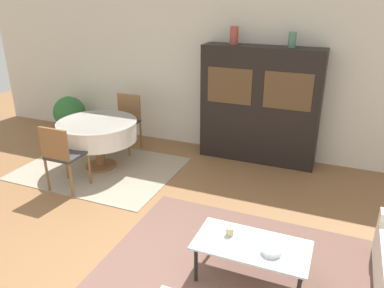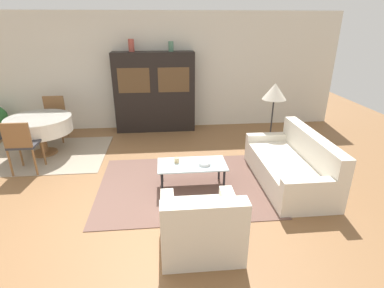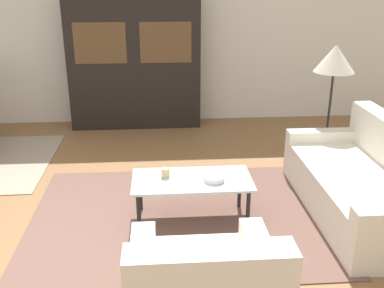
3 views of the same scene
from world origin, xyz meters
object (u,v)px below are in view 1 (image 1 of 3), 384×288
(vase_tall, at_px, (234,36))
(vase_short, at_px, (292,40))
(dining_chair_far, at_px, (126,118))
(bowl, at_px, (271,251))
(dining_table, at_px, (98,131))
(coffee_table, at_px, (251,248))
(cup, at_px, (230,231))
(potted_plant, at_px, (70,114))
(display_cabinet, at_px, (259,105))
(dining_chair_near, at_px, (62,153))

(vase_tall, relative_size, vase_short, 1.24)
(dining_chair_far, distance_m, bowl, 3.90)
(dining_table, bearing_deg, coffee_table, -29.29)
(coffee_table, distance_m, vase_short, 3.26)
(coffee_table, distance_m, vase_tall, 3.43)
(cup, bearing_deg, dining_chair_far, 137.92)
(vase_tall, bearing_deg, potted_plant, -175.54)
(vase_tall, bearing_deg, display_cabinet, -0.11)
(dining_table, height_order, potted_plant, dining_table)
(dining_chair_near, bearing_deg, dining_chair_far, 90.00)
(display_cabinet, distance_m, dining_chair_far, 2.29)
(display_cabinet, height_order, cup, display_cabinet)
(dining_chair_far, height_order, cup, dining_chair_far)
(dining_table, relative_size, vase_short, 5.55)
(vase_tall, bearing_deg, bowl, -66.35)
(coffee_table, bearing_deg, vase_tall, 110.74)
(dining_chair_near, distance_m, vase_short, 3.62)
(vase_tall, height_order, vase_short, vase_tall)
(potted_plant, bearing_deg, vase_short, 3.49)
(display_cabinet, bearing_deg, vase_tall, 179.89)
(dining_chair_near, distance_m, cup, 2.69)
(dining_table, xyz_separation_m, dining_chair_far, (-0.00, 0.82, -0.04))
(vase_short, bearing_deg, bowl, -82.24)
(vase_tall, bearing_deg, cup, -73.15)
(bowl, distance_m, vase_short, 3.29)
(bowl, bearing_deg, vase_short, 97.76)
(display_cabinet, distance_m, vase_tall, 1.15)
(cup, height_order, vase_short, vase_short)
(cup, bearing_deg, display_cabinet, 97.72)
(coffee_table, relative_size, vase_tall, 3.96)
(display_cabinet, distance_m, vase_short, 1.11)
(vase_short, bearing_deg, dining_chair_far, -170.60)
(bowl, bearing_deg, potted_plant, 148.98)
(potted_plant, bearing_deg, dining_chair_far, -7.79)
(coffee_table, distance_m, bowl, 0.21)
(dining_chair_far, bearing_deg, cup, 137.92)
(dining_table, distance_m, bowl, 3.44)
(dining_table, bearing_deg, potted_plant, 143.96)
(vase_tall, relative_size, potted_plant, 0.36)
(display_cabinet, height_order, dining_chair_far, display_cabinet)
(dining_chair_near, bearing_deg, dining_table, 90.00)
(cup, xyz_separation_m, bowl, (0.43, -0.12, -0.02))
(cup, bearing_deg, potted_plant, 147.55)
(coffee_table, height_order, dining_chair_near, dining_chair_near)
(coffee_table, xyz_separation_m, display_cabinet, (-0.61, 2.84, 0.55))
(coffee_table, relative_size, dining_chair_far, 1.13)
(vase_tall, distance_m, potted_plant, 3.51)
(dining_table, height_order, dining_chair_near, dining_chair_near)
(coffee_table, height_order, dining_chair_far, dining_chair_far)
(dining_chair_far, xyz_separation_m, bowl, (3.02, -2.46, -0.12))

